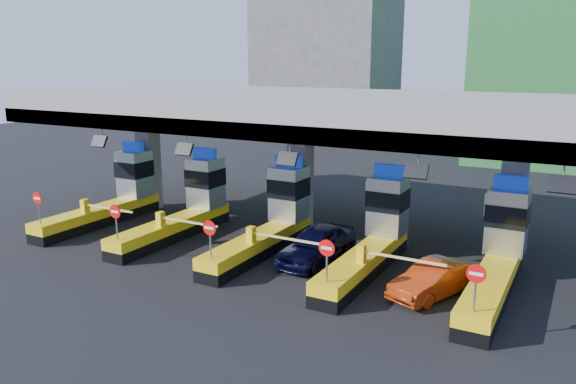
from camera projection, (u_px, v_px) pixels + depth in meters
The scene contains 10 objects.
ground at pixel (270, 249), 26.18m from camera, with size 120.00×120.00×0.00m, color black.
toll_canopy at pixel (300, 112), 27.23m from camera, with size 28.00×12.09×7.00m.
toll_lane_far_left at pixel (116, 195), 30.78m from camera, with size 4.43×8.00×4.16m.
toll_lane_left at pixel (188, 206), 28.44m from camera, with size 4.43×8.00×4.16m.
toll_lane_center at pixel (273, 219), 26.10m from camera, with size 4.43×8.00×4.16m.
toll_lane_right at pixel (375, 234), 23.76m from camera, with size 4.43×8.00×4.16m.
toll_lane_far_right at pixel (499, 253), 21.42m from camera, with size 4.43×8.00×4.16m.
bg_building_concrete at pixel (326, 57), 61.41m from camera, with size 14.00×10.00×18.00m, color #4C4C49.
van at pixel (317, 244), 24.35m from camera, with size 1.86×4.61×1.57m, color black.
red_car at pixel (434, 279), 20.80m from camera, with size 1.37×3.92×1.29m, color #952A0B.
Camera 1 is at (12.68, -21.42, 8.56)m, focal length 35.00 mm.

